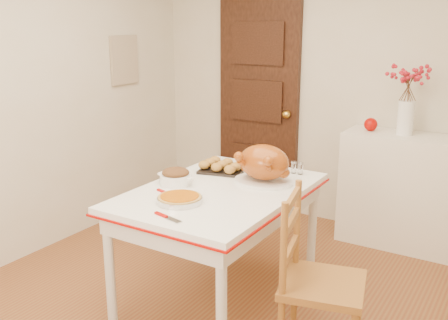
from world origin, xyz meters
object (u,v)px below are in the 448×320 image
Objects in this scene: sideboard at (401,191)px; chair_oak at (323,281)px; pumpkin_pie at (180,198)px; kitchen_table at (220,249)px; turkey_platter at (264,164)px.

sideboard is 1.84m from chair_oak.
chair_oak is 0.94m from pumpkin_pie.
sideboard is at bearing 67.26° from pumpkin_pie.
chair_oak reaches higher than sideboard.
turkey_platter is (0.18, 0.26, 0.54)m from kitchen_table.
kitchen_table is at bearing 78.33° from pumpkin_pie.
kitchen_table is 0.56m from pumpkin_pie.
turkey_platter is at bearing 67.59° from pumpkin_pie.
kitchen_table is at bearing -111.01° from turkey_platter.
kitchen_table is 1.39× the size of chair_oak.
kitchen_table is at bearing -114.82° from sideboard.
sideboard is 2.40× the size of turkey_platter.
turkey_platter reaches higher than sideboard.
pumpkin_pie is at bearing -112.74° from sideboard.
chair_oak is 0.89m from turkey_platter.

